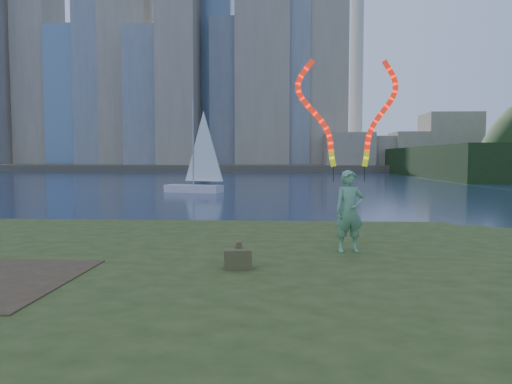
{
  "coord_description": "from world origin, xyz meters",
  "views": [
    {
      "loc": [
        2.52,
        -10.05,
        2.6
      ],
      "look_at": [
        1.86,
        1.0,
        1.83
      ],
      "focal_mm": 35.0,
      "sensor_mm": 36.0,
      "label": 1
    }
  ],
  "objects": [
    {
      "name": "woman_with_ribbons",
      "position": [
        3.73,
        -0.53,
        2.23
      ],
      "size": [
        1.98,
        0.58,
        3.95
      ],
      "rotation": [
        0.0,
        0.0,
        0.22
      ],
      "color": "#127428",
      "rests_on": "grassy_knoll"
    },
    {
      "name": "grassy_knoll",
      "position": [
        0.0,
        -2.3,
        0.34
      ],
      "size": [
        20.0,
        18.0,
        0.8
      ],
      "color": "#354318",
      "rests_on": "ground"
    },
    {
      "name": "canvas_bag",
      "position": [
        1.75,
        -2.1,
        0.97
      ],
      "size": [
        0.48,
        0.54,
        0.42
      ],
      "rotation": [
        0.0,
        0.0,
        0.14
      ],
      "color": "#4D4C26",
      "rests_on": "grassy_knoll"
    },
    {
      "name": "sailboat",
      "position": [
        -4.04,
        26.22,
        1.18
      ],
      "size": [
        4.53,
        2.55,
        6.86
      ],
      "rotation": [
        0.0,
        0.0,
        -0.3
      ],
      "color": "silver",
      "rests_on": "ground"
    },
    {
      "name": "far_shore",
      "position": [
        0.0,
        95.0,
        0.6
      ],
      "size": [
        320.0,
        40.0,
        1.2
      ],
      "primitive_type": "cube",
      "color": "#4C4738",
      "rests_on": "ground"
    },
    {
      "name": "ground",
      "position": [
        0.0,
        0.0,
        0.0
      ],
      "size": [
        320.0,
        320.0,
        0.0
      ],
      "primitive_type": "plane",
      "color": "#19253F",
      "rests_on": "ground"
    }
  ]
}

